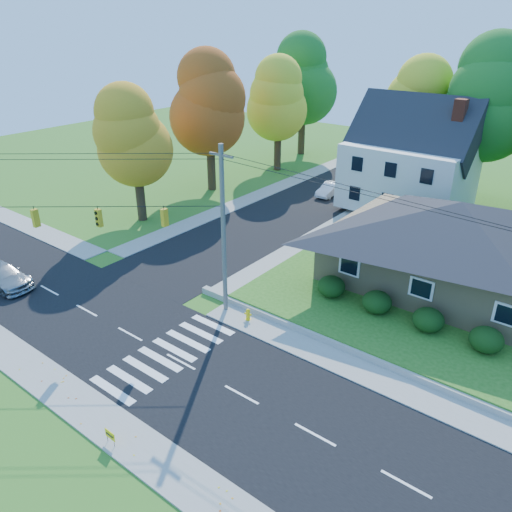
{
  "coord_description": "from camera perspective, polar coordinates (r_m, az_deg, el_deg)",
  "views": [
    {
      "loc": [
        15.66,
        -13.86,
        15.83
      ],
      "look_at": [
        -1.38,
        8.0,
        2.57
      ],
      "focal_mm": 35.0,
      "sensor_mm": 36.0,
      "label": 1
    }
  ],
  "objects": [
    {
      "name": "ground",
      "position": [
        26.23,
        -8.58,
        -11.9
      ],
      "size": [
        120.0,
        120.0,
        0.0
      ],
      "primitive_type": "plane",
      "color": "#3D7923"
    },
    {
      "name": "road_main",
      "position": [
        26.22,
        -8.58,
        -11.88
      ],
      "size": [
        90.0,
        8.0,
        0.02
      ],
      "primitive_type": "cube",
      "color": "black",
      "rests_on": "ground"
    },
    {
      "name": "road_cross",
      "position": [
        48.98,
        6.91,
        6.53
      ],
      "size": [
        8.0,
        44.0,
        0.02
      ],
      "primitive_type": "cube",
      "color": "black",
      "rests_on": "ground"
    },
    {
      "name": "sidewalk_north",
      "position": [
        29.16,
        -1.49,
        -7.23
      ],
      "size": [
        90.0,
        2.0,
        0.08
      ],
      "primitive_type": "cube",
      "color": "#9C9A90",
      "rests_on": "ground"
    },
    {
      "name": "sidewalk_south",
      "position": [
        23.94,
        -17.57,
        -17.19
      ],
      "size": [
        90.0,
        2.0,
        0.08
      ],
      "primitive_type": "cube",
      "color": "#9C9A90",
      "rests_on": "ground"
    },
    {
      "name": "ranch_house",
      "position": [
        33.29,
        21.73,
        1.48
      ],
      "size": [
        14.6,
        10.6,
        5.4
      ],
      "color": "tan",
      "rests_on": "lawn"
    },
    {
      "name": "colonial_house",
      "position": [
        46.07,
        17.23,
        10.31
      ],
      "size": [
        10.4,
        8.4,
        9.6
      ],
      "color": "silver",
      "rests_on": "lawn"
    },
    {
      "name": "hedge_row",
      "position": [
        29.02,
        16.33,
        -6.01
      ],
      "size": [
        10.7,
        1.7,
        1.27
      ],
      "color": "#163A10",
      "rests_on": "lawn"
    },
    {
      "name": "traffic_infrastructure",
      "position": [
        24.4,
        -7.33,
        -0.62
      ],
      "size": [
        38.1,
        10.66,
        10.0
      ],
      "color": "#666059",
      "rests_on": "ground"
    },
    {
      "name": "tree_lot_0",
      "position": [
        51.56,
        18.23,
        15.97
      ],
      "size": [
        6.72,
        6.72,
        12.51
      ],
      "color": "#3F2A19",
      "rests_on": "lawn"
    },
    {
      "name": "tree_lot_1",
      "position": [
        48.68,
        24.79,
        16.02
      ],
      "size": [
        7.84,
        7.84,
        14.6
      ],
      "color": "#3F2A19",
      "rests_on": "lawn"
    },
    {
      "name": "tree_west_0",
      "position": [
        42.55,
        -13.75,
        13.1
      ],
      "size": [
        6.16,
        6.16,
        11.47
      ],
      "color": "#3F2A19",
      "rests_on": "ground"
    },
    {
      "name": "tree_west_1",
      "position": [
        49.73,
        -5.42,
        16.94
      ],
      "size": [
        7.28,
        7.28,
        13.56
      ],
      "color": "#3F2A19",
      "rests_on": "ground"
    },
    {
      "name": "tree_west_2",
      "position": [
        56.87,
        2.58,
        17.43
      ],
      "size": [
        6.72,
        6.72,
        12.51
      ],
      "color": "#3F2A19",
      "rests_on": "ground"
    },
    {
      "name": "tree_west_3",
      "position": [
        64.4,
        5.47,
        19.47
      ],
      "size": [
        7.84,
        7.84,
        14.6
      ],
      "color": "#3F2A19",
      "rests_on": "ground"
    },
    {
      "name": "silver_sedan",
      "position": [
        36.36,
        -27.14,
        -1.98
      ],
      "size": [
        5.12,
        2.39,
        1.45
      ],
      "primitive_type": "imported",
      "rotation": [
        0.0,
        0.0,
        1.65
      ],
      "color": "#9D9D9D",
      "rests_on": "road_main"
    },
    {
      "name": "white_car",
      "position": [
        49.88,
        8.43,
        7.56
      ],
      "size": [
        1.5,
        3.82,
        1.24
      ],
      "primitive_type": "imported",
      "rotation": [
        0.0,
        0.0,
        0.05
      ],
      "color": "white",
      "rests_on": "road_cross"
    },
    {
      "name": "fire_hydrant",
      "position": [
        28.92,
        -0.92,
        -6.76
      ],
      "size": [
        0.44,
        0.34,
        0.77
      ],
      "color": "yellow",
      "rests_on": "ground"
    },
    {
      "name": "yard_sign",
      "position": [
        22.29,
        -16.35,
        -19.07
      ],
      "size": [
        0.61,
        0.04,
        0.76
      ],
      "color": "black",
      "rests_on": "ground"
    }
  ]
}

